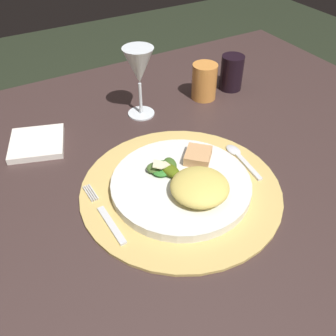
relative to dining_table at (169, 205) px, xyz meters
name	(u,v)px	position (x,y,z in m)	size (l,w,h in m)	color
ground_plane	(168,332)	(0.00, 0.00, -0.62)	(6.00, 6.00, 0.00)	#232B1C
dining_table	(169,205)	(0.00, 0.00, 0.00)	(1.36, 1.01, 0.74)	#3A2927
placemat	(181,189)	(-0.02, -0.08, 0.13)	(0.39, 0.39, 0.01)	tan
dinner_plate	(181,185)	(-0.02, -0.08, 0.14)	(0.27, 0.27, 0.02)	silver
pasta_serving	(200,187)	(-0.01, -0.13, 0.17)	(0.11, 0.11, 0.03)	#DDC35C
salad_greens	(165,168)	(-0.03, -0.04, 0.16)	(0.07, 0.07, 0.03)	#337B2D
bread_piece	(198,156)	(0.04, -0.04, 0.16)	(0.06, 0.05, 0.02)	tan
fork	(105,216)	(-0.17, -0.08, 0.13)	(0.02, 0.16, 0.00)	silver
spoon	(238,156)	(0.14, -0.06, 0.13)	(0.03, 0.12, 0.01)	silver
napkin	(37,143)	(-0.22, 0.20, 0.13)	(0.12, 0.12, 0.01)	white
wine_glass	(139,68)	(0.04, 0.20, 0.25)	(0.07, 0.07, 0.17)	silver
amber_tumbler	(204,81)	(0.22, 0.20, 0.17)	(0.07, 0.07, 0.09)	orange
dark_tumbler	(232,73)	(0.31, 0.20, 0.17)	(0.06, 0.06, 0.09)	black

